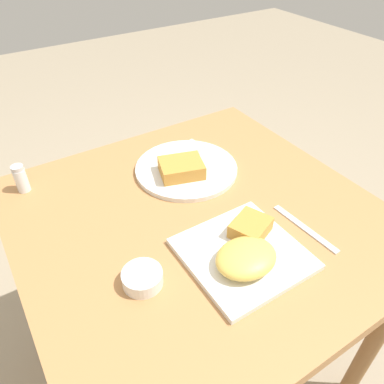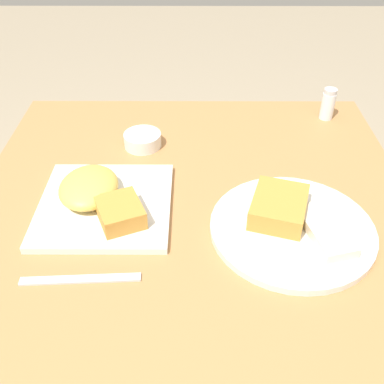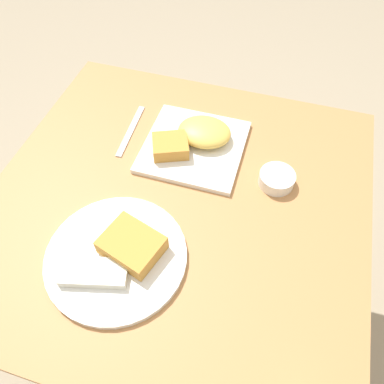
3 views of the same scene
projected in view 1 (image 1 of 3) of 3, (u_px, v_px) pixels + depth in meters
The scene contains 7 objects.
ground_plane at pixel (196, 359), 1.43m from camera, with size 8.00×8.00×0.00m, color gray.
dining_table at pixel (198, 239), 1.02m from camera, with size 0.89×0.89×0.75m.
plate_square_near at pixel (245, 252), 0.83m from camera, with size 0.25×0.25×0.06m.
plate_oval_far at pixel (185, 167), 1.10m from camera, with size 0.30×0.30×0.05m.
sauce_ramekin at pixel (142, 278), 0.78m from camera, with size 0.09×0.09×0.03m.
salt_shaker at pixel (21, 180), 1.02m from camera, with size 0.03×0.03×0.08m.
butter_knife at pixel (305, 228), 0.92m from camera, with size 0.03×0.20×0.00m.
Camera 1 is at (-0.39, -0.59, 1.39)m, focal length 35.00 mm.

